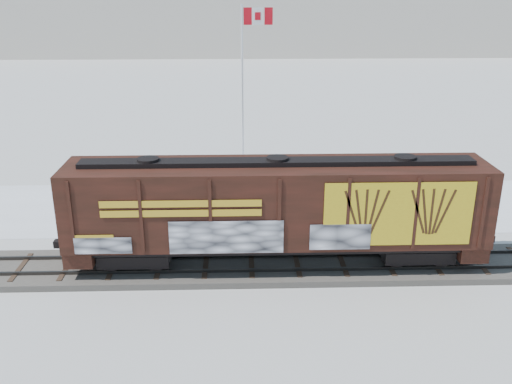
{
  "coord_description": "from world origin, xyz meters",
  "views": [
    {
      "loc": [
        -2.49,
        -22.36,
        11.81
      ],
      "look_at": [
        -1.71,
        3.0,
        2.54
      ],
      "focal_mm": 40.0,
      "sensor_mm": 36.0,
      "label": 1
    }
  ],
  "objects_px": {
    "car_silver": "(193,204)",
    "car_dark": "(315,202)",
    "car_white": "(258,205)",
    "hopper_railcar": "(277,206)",
    "flagpole": "(244,117)"
  },
  "relations": [
    {
      "from": "flagpole",
      "to": "car_silver",
      "type": "relative_size",
      "value": 2.15
    },
    {
      "from": "car_silver",
      "to": "car_dark",
      "type": "bearing_deg",
      "value": -77.88
    },
    {
      "from": "car_white",
      "to": "car_dark",
      "type": "relative_size",
      "value": 0.98
    },
    {
      "from": "hopper_railcar",
      "to": "flagpole",
      "type": "bearing_deg",
      "value": 95.28
    },
    {
      "from": "hopper_railcar",
      "to": "car_silver",
      "type": "height_order",
      "value": "hopper_railcar"
    },
    {
      "from": "hopper_railcar",
      "to": "car_silver",
      "type": "relative_size",
      "value": 3.53
    },
    {
      "from": "car_white",
      "to": "car_dark",
      "type": "bearing_deg",
      "value": -59.98
    },
    {
      "from": "car_silver",
      "to": "car_dark",
      "type": "distance_m",
      "value": 6.52
    },
    {
      "from": "car_white",
      "to": "car_silver",
      "type": "bearing_deg",
      "value": 106.66
    },
    {
      "from": "car_silver",
      "to": "car_white",
      "type": "height_order",
      "value": "car_silver"
    },
    {
      "from": "hopper_railcar",
      "to": "car_white",
      "type": "xyz_separation_m",
      "value": [
        -0.61,
        5.58,
        -2.12
      ]
    },
    {
      "from": "flagpole",
      "to": "car_dark",
      "type": "relative_size",
      "value": 2.05
    },
    {
      "from": "car_white",
      "to": "car_dark",
      "type": "xyz_separation_m",
      "value": [
        3.06,
        0.51,
        -0.09
      ]
    },
    {
      "from": "flagpole",
      "to": "car_dark",
      "type": "bearing_deg",
      "value": -62.5
    },
    {
      "from": "car_dark",
      "to": "car_silver",
      "type": "bearing_deg",
      "value": 67.6
    }
  ]
}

